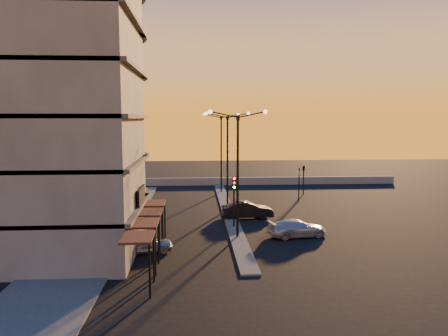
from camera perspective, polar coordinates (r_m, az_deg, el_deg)
ground at (r=32.99m, az=1.77°, el=-9.11°), size 120.00×120.00×0.00m
sidewalk_west at (r=37.43m, az=-15.21°, el=-7.35°), size 5.00×40.00×0.12m
median at (r=42.66m, az=0.45°, el=-5.42°), size 1.20×36.00×0.12m
parapet at (r=58.45m, az=1.24°, el=-1.74°), size 44.00×0.50×1.00m
building at (r=33.60m, az=-23.16°, el=11.17°), size 14.35×17.08×25.00m
streetlamp_near at (r=31.94m, az=1.80°, el=0.60°), size 4.32×0.32×9.51m
streetlamp_mid at (r=41.86m, az=0.46°, el=2.01°), size 4.32×0.32×9.51m
streetlamp_far at (r=51.82m, az=-0.37°, el=2.87°), size 4.32×0.32×9.51m
traffic_light_main at (r=35.15m, az=1.33°, el=-3.31°), size 0.28×0.44×4.25m
signal_east_a at (r=47.47m, az=9.77°, el=-2.01°), size 0.13×0.16×3.60m
signal_east_b at (r=51.53m, az=10.37°, el=-0.04°), size 0.42×1.99×3.60m
car_hatchback at (r=29.87m, az=-10.32°, el=-9.65°), size 3.87×2.21×1.24m
car_sedan at (r=39.13m, az=3.05°, el=-5.49°), size 4.64×1.80×1.51m
car_wagon at (r=33.60m, az=9.49°, el=-7.76°), size 4.75×2.65×1.30m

